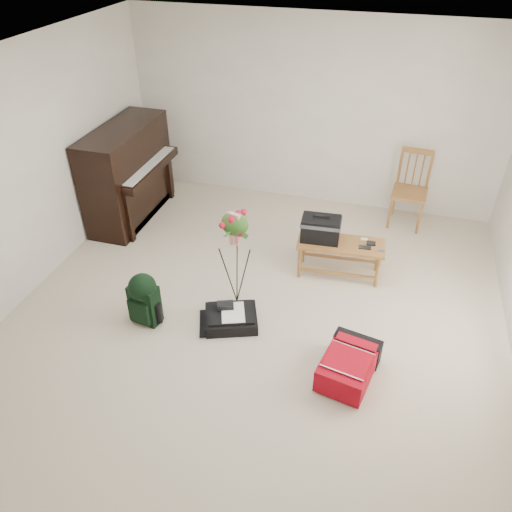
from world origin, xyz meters
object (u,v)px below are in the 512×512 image
(piano, at_px, (129,175))
(dining_chair, at_px, (410,190))
(flower_stand, at_px, (236,259))
(red_suitcase, at_px, (349,362))
(black_duffel, at_px, (231,317))
(green_backpack, at_px, (144,297))
(bench, at_px, (327,233))

(piano, height_order, dining_chair, piano)
(piano, height_order, flower_stand, piano)
(red_suitcase, distance_m, black_duffel, 1.28)
(black_duffel, bearing_deg, flower_stand, 77.63)
(piano, xyz_separation_m, red_suitcase, (3.21, -2.03, -0.46))
(red_suitcase, bearing_deg, piano, 159.05)
(green_backpack, bearing_deg, piano, 129.95)
(piano, relative_size, dining_chair, 1.51)
(red_suitcase, relative_size, black_duffel, 1.11)
(piano, height_order, red_suitcase, piano)
(dining_chair, height_order, green_backpack, dining_chair)
(bench, bearing_deg, flower_stand, -139.10)
(piano, relative_size, bench, 1.52)
(dining_chair, bearing_deg, black_duffel, -117.88)
(dining_chair, xyz_separation_m, green_backpack, (-2.45, -2.74, -0.17))
(piano, bearing_deg, red_suitcase, -32.22)
(green_backpack, bearing_deg, dining_chair, 57.39)
(piano, xyz_separation_m, black_duffel, (1.98, -1.70, -0.52))
(dining_chair, relative_size, black_duffel, 1.57)
(green_backpack, bearing_deg, black_duffel, 22.56)
(red_suitcase, distance_m, flower_stand, 1.51)
(green_backpack, xyz_separation_m, flower_stand, (0.79, 0.55, 0.24))
(bench, distance_m, black_duffel, 1.46)
(black_duffel, relative_size, green_backpack, 1.10)
(flower_stand, bearing_deg, red_suitcase, -10.03)
(bench, relative_size, black_duffel, 1.56)
(bench, xyz_separation_m, flower_stand, (-0.81, -0.81, 0.03))
(black_duffel, distance_m, green_backpack, 0.90)
(piano, xyz_separation_m, green_backpack, (1.13, -1.90, -0.28))
(piano, distance_m, green_backpack, 2.23)
(red_suitcase, xyz_separation_m, black_duffel, (-1.24, 0.33, -0.06))
(bench, height_order, black_duffel, bench)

